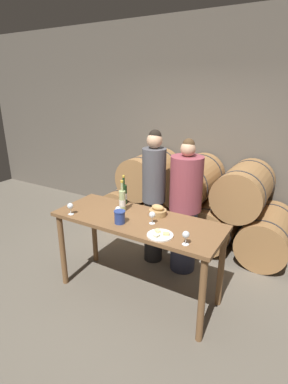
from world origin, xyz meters
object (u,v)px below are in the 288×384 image
object	(u,v)px
wine_glass_left	(118,210)
wine_glass_center	(152,215)
wine_glass_right	(186,235)
person_left	(154,196)
wine_bottle_white	(122,201)
tasting_table	(137,230)
wine_glass_far_left	(70,206)
bread_basket	(158,211)
blue_crock	(120,216)
wine_bottle_red	(124,194)
person_right	(185,208)
cheese_plate	(160,235)

from	to	relation	value
wine_glass_left	wine_glass_center	xyz separation A→B (m)	(0.37, 0.06, 0.00)
wine_glass_right	person_left	bearing A→B (deg)	131.37
wine_bottle_white	person_left	bearing A→B (deg)	85.15
tasting_table	wine_glass_far_left	bearing A→B (deg)	-158.30
tasting_table	person_left	world-z (taller)	person_left
bread_basket	wine_glass_center	bearing A→B (deg)	-77.28
wine_glass_far_left	blue_crock	bearing A→B (deg)	8.97
wine_bottle_red	wine_glass_right	bearing A→B (deg)	-27.55
person_left	wine_glass_center	xyz separation A→B (m)	(0.38, -0.73, 0.11)
person_left	bread_basket	xyz separation A→B (m)	(0.33, -0.52, 0.07)
person_left	person_right	bearing A→B (deg)	-0.03
wine_bottle_red	wine_glass_right	xyz separation A→B (m)	(0.99, -0.52, -0.03)
person_right	cheese_plate	size ratio (longest dim) A/B	6.82
tasting_table	person_left	bearing A→B (deg)	105.26
bread_basket	wine_glass_right	bearing A→B (deg)	-40.09
wine_bottle_red	blue_crock	xyz separation A→B (m)	(0.26, -0.45, -0.05)
person_left	wine_glass_center	size ratio (longest dim) A/B	13.52
tasting_table	cheese_plate	distance (m)	0.45
person_left	bread_basket	distance (m)	0.63
tasting_table	person_right	distance (m)	0.74
bread_basket	wine_glass_right	distance (m)	0.65
blue_crock	wine_glass_left	world-z (taller)	blue_crock
person_left	wine_glass_center	bearing A→B (deg)	-62.42
wine_bottle_white	bread_basket	world-z (taller)	wine_bottle_white
person_right	wine_glass_right	world-z (taller)	person_right
person_right	cheese_plate	xyz separation A→B (m)	(0.14, -0.91, 0.09)
wine_bottle_white	person_right	bearing A→B (deg)	52.08
tasting_table	wine_glass_far_left	world-z (taller)	wine_glass_far_left
wine_glass_left	wine_glass_right	distance (m)	0.83
tasting_table	blue_crock	size ratio (longest dim) A/B	13.68
wine_glass_far_left	tasting_table	bearing A→B (deg)	21.70
blue_crock	bread_basket	size ratio (longest dim) A/B	0.71
person_left	wine_glass_far_left	distance (m)	1.09
person_right	wine_glass_left	bearing A→B (deg)	-117.57
person_right	blue_crock	xyz separation A→B (m)	(-0.33, -0.88, 0.15)
wine_bottle_white	wine_glass_center	xyz separation A→B (m)	(0.43, -0.11, -0.03)
bread_basket	wine_glass_center	distance (m)	0.21
wine_bottle_red	wine_bottle_white	size ratio (longest dim) A/B	0.98
person_left	wine_glass_left	bearing A→B (deg)	-88.95
wine_glass_right	cheese_plate	bearing A→B (deg)	174.15
wine_bottle_white	bread_basket	distance (m)	0.40
wine_glass_right	blue_crock	bearing A→B (deg)	175.21
cheese_plate	wine_bottle_red	bearing A→B (deg)	146.09
tasting_table	wine_glass_right	size ratio (longest dim) A/B	13.99
person_left	wine_glass_far_left	world-z (taller)	person_left
blue_crock	person_left	bearing A→B (deg)	96.27
tasting_table	bread_basket	xyz separation A→B (m)	(0.14, 0.18, 0.17)
wine_bottle_white	wine_glass_far_left	bearing A→B (deg)	-139.90
tasting_table	wine_bottle_white	world-z (taller)	wine_bottle_white
person_right	blue_crock	world-z (taller)	person_right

